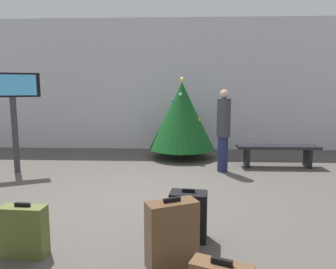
{
  "coord_description": "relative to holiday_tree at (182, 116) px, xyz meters",
  "views": [
    {
      "loc": [
        0.69,
        -4.94,
        1.74
      ],
      "look_at": [
        0.44,
        0.82,
        0.9
      ],
      "focal_mm": 34.94,
      "sensor_mm": 36.0,
      "label": 1
    }
  ],
  "objects": [
    {
      "name": "suitcase_3",
      "position": [
        -0.08,
        -4.94,
        -0.72
      ],
      "size": [
        0.54,
        0.41,
        0.69
      ],
      "color": "brown",
      "rests_on": "ground_plane"
    },
    {
      "name": "suitcase_2",
      "position": [
        0.09,
        -4.37,
        -0.76
      ],
      "size": [
        0.45,
        0.31,
        0.6
      ],
      "color": "black",
      "rests_on": "ground_plane"
    },
    {
      "name": "flight_info_kiosk",
      "position": [
        -3.39,
        -1.51,
        0.4
      ],
      "size": [
        1.0,
        0.5,
        2.02
      ],
      "color": "#333338",
      "rests_on": "ground_plane"
    },
    {
      "name": "traveller_0",
      "position": [
        0.85,
        -1.28,
        -0.14
      ],
      "size": [
        0.4,
        0.4,
        1.69
      ],
      "color": "#1E234C",
      "rests_on": "ground_plane"
    },
    {
      "name": "back_wall",
      "position": [
        -0.68,
        1.25,
        0.75
      ],
      "size": [
        16.0,
        0.2,
        3.59
      ],
      "primitive_type": "cube",
      "color": "silver",
      "rests_on": "ground_plane"
    },
    {
      "name": "holiday_tree",
      "position": [
        0.0,
        0.0,
        0.0
      ],
      "size": [
        1.59,
        1.59,
        1.97
      ],
      "color": "#4C3319",
      "rests_on": "ground_plane"
    },
    {
      "name": "waiting_bench",
      "position": [
        2.1,
        -0.83,
        -0.67
      ],
      "size": [
        1.76,
        0.44,
        0.48
      ],
      "color": "black",
      "rests_on": "ground_plane"
    },
    {
      "name": "suitcase_0",
      "position": [
        -1.61,
        -4.81,
        -0.78
      ],
      "size": [
        0.47,
        0.21,
        0.57
      ],
      "color": "#59602D",
      "rests_on": "ground_plane"
    },
    {
      "name": "ground_plane",
      "position": [
        -0.68,
        -3.0,
        -1.04
      ],
      "size": [
        16.0,
        16.0,
        0.0
      ],
      "primitive_type": "plane",
      "color": "#514C47"
    }
  ]
}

